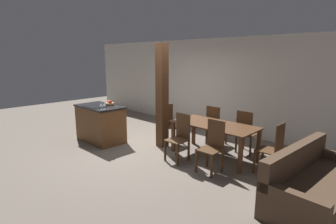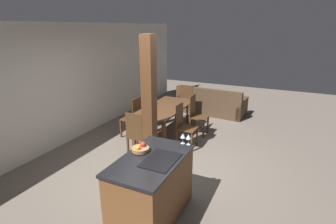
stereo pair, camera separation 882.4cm
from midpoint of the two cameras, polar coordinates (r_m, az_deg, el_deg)
name	(u,v)px [view 2 (the right image)]	position (r m, az deg, el deg)	size (l,w,h in m)	color
ground_plane	(164,169)	(3.82, -59.12, -31.03)	(16.00, 16.00, 0.00)	#665B51
wall_back	(54,87)	(5.71, -65.87, -3.33)	(11.20, 0.08, 2.70)	silver
kitchen_island	(152,188)	(3.54, -84.40, -32.98)	(1.32, 0.77, 0.95)	brown
fruit_bowl	(141,148)	(3.42, -84.18, -23.77)	(0.25, 0.25, 0.12)	#99704C
wine_glass_near	(189,137)	(2.77, -78.92, -26.48)	(0.07, 0.07, 0.16)	silver
wine_glass_middle	(183,136)	(2.84, -78.47, -25.49)	(0.07, 0.07, 0.16)	silver
dining_table	(165,111)	(4.23, -42.49, -11.36)	(1.85, 0.89, 0.74)	#51331E
dining_chair_near_left	(184,125)	(3.62, -43.89, -18.75)	(0.40, 0.40, 1.00)	#472D19
dining_chair_near_right	(196,114)	(3.89, -32.41, -13.82)	(0.40, 0.40, 1.00)	#472D19
dining_chair_far_left	(133,117)	(4.78, -49.92, -11.92)	(0.40, 0.40, 1.00)	#472D19
dining_chair_far_right	(150,108)	(4.98, -40.87, -8.67)	(0.40, 0.40, 1.00)	#472D19
dining_chair_head_end	(137,134)	(4.12, -59.49, -18.81)	(0.40, 0.40, 1.00)	#472D19
dining_chair_foot_end	(185,102)	(4.82, -28.00, -7.02)	(0.40, 0.40, 1.00)	#472D19
couch	(211,105)	(5.07, -16.01, -7.24)	(1.02, 2.11, 0.84)	#473323
timber_post	(149,102)	(3.56, -62.23, -10.93)	(0.23, 0.23, 2.49)	#4C2D19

